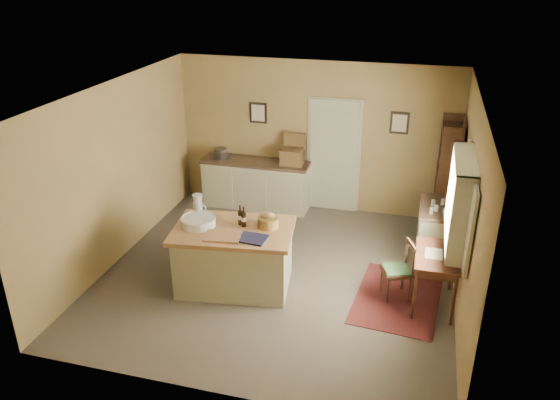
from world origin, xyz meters
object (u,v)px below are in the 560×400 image
(desk_chair, at_px, (397,271))
(right_cabinet, at_px, (436,233))
(sideboard, at_px, (257,182))
(work_island, at_px, (234,256))
(writing_desk, at_px, (437,261))
(shelving_unit, at_px, (450,179))

(desk_chair, distance_m, right_cabinet, 1.29)
(desk_chair, height_order, right_cabinet, right_cabinet)
(sideboard, distance_m, desk_chair, 3.59)
(work_island, relative_size, writing_desk, 1.93)
(desk_chair, xyz_separation_m, shelving_unit, (0.65, 2.14, 0.58))
(sideboard, xyz_separation_m, writing_desk, (3.22, -2.39, 0.19))
(work_island, xyz_separation_m, writing_desk, (2.72, 0.27, 0.19))
(work_island, height_order, sideboard, work_island)
(shelving_unit, bearing_deg, right_cabinet, -99.07)
(shelving_unit, bearing_deg, writing_desk, -93.97)
(work_island, height_order, desk_chair, work_island)
(desk_chair, bearing_deg, work_island, 166.70)
(sideboard, relative_size, writing_desk, 2.17)
(sideboard, relative_size, shelving_unit, 1.01)
(writing_desk, relative_size, shelving_unit, 0.46)
(desk_chair, height_order, shelving_unit, shelving_unit)
(shelving_unit, bearing_deg, desk_chair, -106.88)
(writing_desk, xyz_separation_m, right_cabinet, (-0.00, 1.24, -0.21))
(sideboard, xyz_separation_m, right_cabinet, (3.22, -1.15, -0.02))
(sideboard, bearing_deg, desk_chair, -40.71)
(work_island, relative_size, desk_chair, 2.19)
(right_cabinet, bearing_deg, work_island, -151.11)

